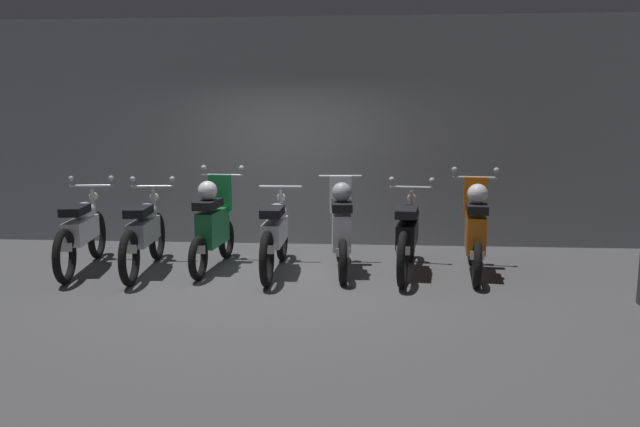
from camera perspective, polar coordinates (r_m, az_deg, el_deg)
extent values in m
plane|color=#4C4C4F|center=(7.23, -4.65, -6.25)|extent=(80.00, 80.00, 0.00)
cube|color=gray|center=(9.18, -2.68, 7.68)|extent=(16.00, 0.30, 3.37)
torus|color=black|center=(8.75, -20.51, -1.93)|extent=(0.19, 0.66, 0.65)
torus|color=black|center=(7.53, -23.18, -3.78)|extent=(0.19, 0.66, 0.65)
cube|color=silver|center=(8.10, -21.82, -1.47)|extent=(0.34, 0.86, 0.28)
ellipsoid|color=silver|center=(8.22, -21.60, 0.23)|extent=(0.32, 0.47, 0.22)
cube|color=black|center=(7.89, -22.33, 0.29)|extent=(0.32, 0.55, 0.10)
cylinder|color=#B7BABF|center=(8.55, -20.95, 2.49)|extent=(0.56, 0.12, 0.04)
sphere|color=#B7BABF|center=(8.62, -22.65, 3.10)|extent=(0.07, 0.07, 0.07)
sphere|color=#B7BABF|center=(8.47, -19.30, 3.20)|extent=(0.07, 0.07, 0.07)
cylinder|color=#B7BABF|center=(8.65, -20.72, 0.09)|extent=(0.08, 0.17, 0.65)
sphere|color=silver|center=(8.62, -20.80, 1.54)|extent=(0.12, 0.12, 0.12)
cube|color=white|center=(7.54, -23.17, -3.00)|extent=(0.16, 0.04, 0.10)
torus|color=black|center=(8.41, -15.29, -2.10)|extent=(0.15, 0.66, 0.65)
torus|color=black|center=(7.18, -17.73, -4.08)|extent=(0.15, 0.66, 0.65)
cube|color=#9EA0A8|center=(7.75, -16.47, -1.64)|extent=(0.30, 0.85, 0.28)
ellipsoid|color=#9EA0A8|center=(7.87, -16.25, 0.14)|extent=(0.30, 0.46, 0.22)
cube|color=black|center=(7.54, -16.92, 0.20)|extent=(0.29, 0.54, 0.10)
cylinder|color=#B7BABF|center=(8.21, -15.66, 2.50)|extent=(0.56, 0.09, 0.04)
sphere|color=#B7BABF|center=(8.26, -17.44, 3.16)|extent=(0.07, 0.07, 0.07)
sphere|color=#B7BABF|center=(8.14, -13.91, 3.22)|extent=(0.07, 0.07, 0.07)
cylinder|color=#B7BABF|center=(8.30, -15.46, 0.00)|extent=(0.07, 0.16, 0.65)
sphere|color=silver|center=(8.27, -15.53, 1.50)|extent=(0.12, 0.12, 0.12)
cube|color=white|center=(7.18, -17.71, -3.26)|extent=(0.16, 0.03, 0.10)
torus|color=black|center=(8.31, -8.92, -2.44)|extent=(0.12, 0.53, 0.53)
torus|color=black|center=(7.24, -11.54, -4.21)|extent=(0.12, 0.53, 0.53)
cube|color=#197238|center=(7.72, -10.19, -1.31)|extent=(0.27, 0.75, 0.44)
cube|color=#197238|center=(7.98, -9.51, 1.96)|extent=(0.29, 0.14, 0.48)
cube|color=black|center=(7.52, -10.64, 0.88)|extent=(0.27, 0.53, 0.10)
cylinder|color=#B7BABF|center=(8.09, -9.26, 3.62)|extent=(0.56, 0.07, 0.04)
sphere|color=#B7BABF|center=(8.16, -11.03, 4.32)|extent=(0.07, 0.07, 0.07)
sphere|color=#B7BABF|center=(8.01, -7.50, 4.33)|extent=(0.07, 0.07, 0.07)
cylinder|color=#B7BABF|center=(8.19, -9.09, 0.38)|extent=(0.07, 0.15, 0.85)
sphere|color=silver|center=(8.15, -9.14, 2.60)|extent=(0.12, 0.12, 0.12)
cube|color=white|center=(7.24, -11.50, -3.40)|extent=(0.16, 0.02, 0.10)
sphere|color=silver|center=(7.50, -10.68, 2.16)|extent=(0.24, 0.24, 0.24)
torus|color=black|center=(8.10, -3.62, -2.21)|extent=(0.09, 0.65, 0.65)
torus|color=black|center=(6.84, -5.11, -4.32)|extent=(0.09, 0.65, 0.65)
cube|color=silver|center=(7.43, -4.32, -1.75)|extent=(0.22, 0.83, 0.28)
ellipsoid|color=silver|center=(7.54, -4.17, 0.11)|extent=(0.26, 0.44, 0.22)
cube|color=black|center=(7.20, -4.56, 0.17)|extent=(0.24, 0.52, 0.10)
cylinder|color=#B7BABF|center=(7.89, -3.78, 2.56)|extent=(0.56, 0.04, 0.04)
cylinder|color=#B7BABF|center=(7.99, -3.70, -0.04)|extent=(0.06, 0.16, 0.65)
sphere|color=silver|center=(7.96, -3.71, 1.53)|extent=(0.12, 0.12, 0.12)
cube|color=white|center=(6.84, -5.09, -3.46)|extent=(0.16, 0.01, 0.10)
torus|color=black|center=(8.07, 1.89, -2.67)|extent=(0.13, 0.53, 0.53)
torus|color=black|center=(6.95, 2.17, -4.59)|extent=(0.13, 0.53, 0.53)
cube|color=silver|center=(7.45, 2.03, -1.54)|extent=(0.27, 0.75, 0.44)
cube|color=silver|center=(7.73, 1.97, 1.85)|extent=(0.29, 0.14, 0.48)
cube|color=black|center=(7.24, 2.09, 0.72)|extent=(0.27, 0.54, 0.10)
cylinder|color=#B7BABF|center=(7.84, 1.94, 3.57)|extent=(0.56, 0.07, 0.04)
cylinder|color=#B7BABF|center=(7.95, 1.91, 0.22)|extent=(0.07, 0.15, 0.85)
sphere|color=silver|center=(7.91, 1.93, 2.52)|extent=(0.12, 0.12, 0.12)
cube|color=white|center=(6.95, 2.17, -3.75)|extent=(0.16, 0.02, 0.10)
sphere|color=#9EA0A8|center=(7.22, 2.09, 2.06)|extent=(0.24, 0.24, 0.24)
torus|color=black|center=(8.10, 8.66, -2.30)|extent=(0.19, 0.66, 0.65)
torus|color=black|center=(6.83, 7.89, -4.39)|extent=(0.19, 0.66, 0.65)
cube|color=black|center=(7.42, 8.34, -1.82)|extent=(0.34, 0.86, 0.28)
ellipsoid|color=black|center=(7.54, 8.47, 0.04)|extent=(0.32, 0.47, 0.22)
cube|color=black|center=(7.20, 8.28, 0.10)|extent=(0.31, 0.55, 0.10)
cylinder|color=#B7BABF|center=(7.89, 8.73, 2.48)|extent=(0.56, 0.12, 0.04)
sphere|color=#B7BABF|center=(7.90, 6.86, 3.25)|extent=(0.07, 0.07, 0.07)
sphere|color=#B7BABF|center=(7.87, 10.64, 3.14)|extent=(0.07, 0.07, 0.07)
cylinder|color=#B7BABF|center=(7.99, 8.69, -0.12)|extent=(0.08, 0.17, 0.65)
sphere|color=silver|center=(7.96, 8.73, 1.44)|extent=(0.12, 0.12, 0.12)
cube|color=white|center=(6.83, 7.93, -3.53)|extent=(0.16, 0.04, 0.10)
torus|color=black|center=(8.14, 14.30, -2.85)|extent=(0.16, 0.54, 0.53)
torus|color=black|center=(7.02, 14.73, -4.75)|extent=(0.16, 0.54, 0.53)
cube|color=orange|center=(7.52, 14.58, -1.72)|extent=(0.31, 0.76, 0.44)
cube|color=orange|center=(7.80, 14.56, 1.63)|extent=(0.29, 0.16, 0.48)
cube|color=black|center=(7.31, 14.74, 0.51)|extent=(0.31, 0.55, 0.10)
cylinder|color=#B7BABF|center=(7.92, 14.58, 3.33)|extent=(0.56, 0.11, 0.04)
sphere|color=#B7BABF|center=(7.90, 12.72, 4.12)|extent=(0.07, 0.07, 0.07)
sphere|color=#B7BABF|center=(7.93, 16.48, 3.98)|extent=(0.07, 0.07, 0.07)
cylinder|color=#B7BABF|center=(8.02, 14.43, 0.02)|extent=(0.07, 0.15, 0.85)
sphere|color=silver|center=(7.98, 14.52, 2.29)|extent=(0.12, 0.12, 0.12)
cube|color=white|center=(7.02, 14.75, -3.91)|extent=(0.16, 0.03, 0.10)
sphere|color=silver|center=(7.29, 14.79, 1.83)|extent=(0.24, 0.24, 0.24)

